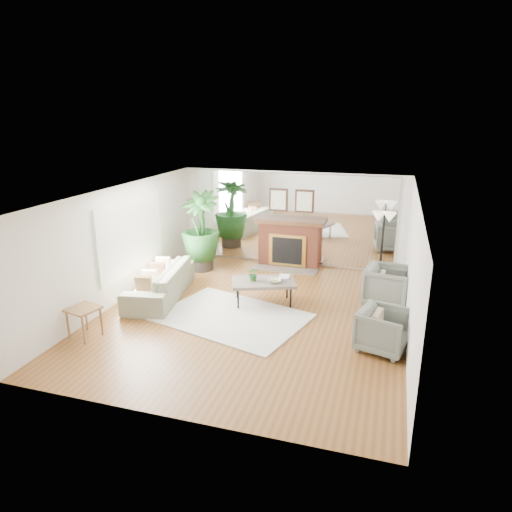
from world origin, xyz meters
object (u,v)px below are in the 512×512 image
(coffee_table, at_px, (263,283))
(sofa, at_px, (160,282))
(armchair_front, at_px, (384,330))
(fireplace, at_px, (289,242))
(potted_ficus, at_px, (200,229))
(armchair_back, at_px, (387,286))
(floor_lamp, at_px, (384,223))
(side_table, at_px, (84,313))

(coffee_table, distance_m, sofa, 2.33)
(armchair_front, bearing_deg, fireplace, 49.02)
(coffee_table, height_order, potted_ficus, potted_ficus)
(armchair_back, bearing_deg, coffee_table, 113.87)
(floor_lamp, bearing_deg, armchair_back, -81.35)
(fireplace, height_order, armchair_back, fireplace)
(sofa, relative_size, potted_ficus, 1.17)
(potted_ficus, bearing_deg, coffee_table, -38.11)
(fireplace, xyz_separation_m, floor_lamp, (2.39, -0.53, 0.82))
(potted_ficus, bearing_deg, floor_lamp, 5.39)
(fireplace, bearing_deg, coffee_table, -88.77)
(coffee_table, relative_size, side_table, 2.48)
(sofa, bearing_deg, coffee_table, 87.68)
(armchair_back, bearing_deg, floor_lamp, 16.03)
(coffee_table, height_order, armchair_back, armchair_back)
(side_table, relative_size, potted_ficus, 0.30)
(fireplace, height_order, sofa, fireplace)
(sofa, relative_size, floor_lamp, 1.40)
(potted_ficus, relative_size, floor_lamp, 1.19)
(armchair_back, height_order, armchair_front, armchair_back)
(potted_ficus, bearing_deg, armchair_front, -32.83)
(sofa, bearing_deg, floor_lamp, 107.95)
(sofa, bearing_deg, armchair_front, 68.23)
(armchair_back, height_order, floor_lamp, floor_lamp)
(armchair_back, bearing_deg, fireplace, 61.01)
(fireplace, xyz_separation_m, sofa, (-2.25, -2.97, -0.31))
(side_table, height_order, floor_lamp, floor_lamp)
(fireplace, bearing_deg, sofa, -127.23)
(coffee_table, xyz_separation_m, armchair_back, (2.54, 0.75, -0.07))
(armchair_front, height_order, side_table, armchair_front)
(potted_ficus, distance_m, floor_lamp, 4.55)
(sofa, height_order, armchair_front, armchair_front)
(side_table, bearing_deg, potted_ficus, 82.71)
(side_table, bearing_deg, coffee_table, 41.85)
(sofa, distance_m, floor_lamp, 5.36)
(sofa, relative_size, side_table, 3.96)
(coffee_table, xyz_separation_m, floor_lamp, (2.33, 2.13, 0.99))
(armchair_front, distance_m, potted_ficus, 5.67)
(side_table, height_order, potted_ficus, potted_ficus)
(fireplace, xyz_separation_m, armchair_back, (2.60, -1.92, -0.24))
(fireplace, xyz_separation_m, potted_ficus, (-2.12, -0.96, 0.45))
(fireplace, xyz_separation_m, side_table, (-2.65, -5.09, -0.17))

